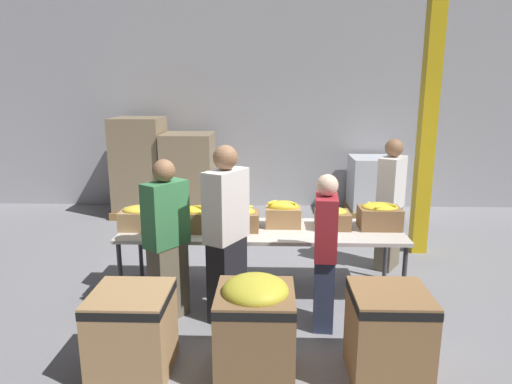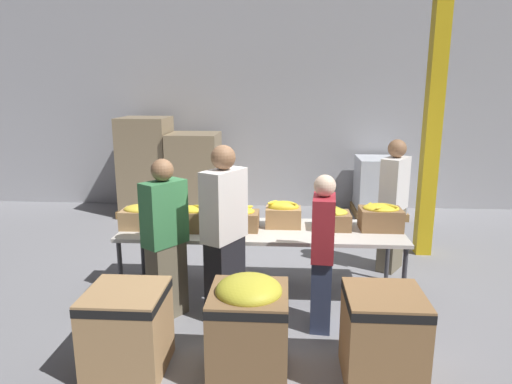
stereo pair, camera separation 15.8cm
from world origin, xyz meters
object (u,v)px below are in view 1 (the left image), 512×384
object	(u,v)px
banana_box_5	(380,215)
pallet_stack_1	(189,176)
pallet_stack_0	(140,167)
banana_box_4	(333,218)
banana_box_3	(283,214)
volunteer_0	(167,242)
donation_bin_0	(132,329)
sorting_table	(262,233)
volunteer_3	(227,236)
volunteer_1	(325,253)
banana_box_0	(142,217)
support_pillar	(429,110)
banana_box_2	(238,218)
donation_bin_1	(255,324)
volunteer_2	(390,205)
pallet_stack_2	(373,186)
banana_box_1	(191,219)
donation_bin_2	(388,332)

from	to	relation	value
banana_box_5	pallet_stack_1	xyz separation A→B (m)	(-2.70, 3.05, -0.16)
pallet_stack_0	pallet_stack_1	size ratio (longest dim) A/B	1.18
banana_box_4	banana_box_5	xyz separation A→B (m)	(0.52, 0.00, 0.03)
banana_box_3	banana_box_5	distance (m)	1.08
volunteer_0	pallet_stack_0	distance (m)	4.06
banana_box_4	donation_bin_0	size ratio (longest dim) A/B	0.53
sorting_table	volunteer_3	size ratio (longest dim) A/B	1.76
volunteer_1	pallet_stack_1	distance (m)	4.37
banana_box_0	volunteer_1	bearing A→B (deg)	-20.47
banana_box_5	support_pillar	bearing A→B (deg)	55.77
volunteer_0	volunteer_3	world-z (taller)	volunteer_3
banana_box_2	pallet_stack_1	size ratio (longest dim) A/B	0.31
volunteer_0	volunteer_1	size ratio (longest dim) A/B	1.07
banana_box_0	banana_box_3	world-z (taller)	banana_box_3
banana_box_3	pallet_stack_1	world-z (taller)	pallet_stack_1
banana_box_3	donation_bin_0	world-z (taller)	banana_box_3
banana_box_2	volunteer_0	bearing A→B (deg)	-137.74
donation_bin_1	support_pillar	xyz separation A→B (m)	(2.23, 2.94, 1.55)
banana_box_3	donation_bin_0	size ratio (longest dim) A/B	0.56
banana_box_3	volunteer_3	distance (m)	0.94
volunteer_1	pallet_stack_1	size ratio (longest dim) A/B	1.02
sorting_table	support_pillar	xyz separation A→B (m)	(2.21, 1.38, 1.29)
volunteer_3	volunteer_2	bearing A→B (deg)	-25.07
donation_bin_0	banana_box_4	bearing A→B (deg)	41.88
volunteer_1	volunteer_2	distance (m)	1.83
banana_box_0	pallet_stack_2	distance (m)	4.74
sorting_table	volunteer_1	bearing A→B (deg)	-50.80
donation_bin_1	volunteer_3	bearing A→B (deg)	108.78
banana_box_1	banana_box_0	bearing A→B (deg)	172.70
banana_box_0	volunteer_2	bearing A→B (deg)	14.93
sorting_table	pallet_stack_2	bearing A→B (deg)	59.31
banana_box_1	banana_box_4	distance (m)	1.59
volunteer_3	donation_bin_2	world-z (taller)	volunteer_3
banana_box_5	donation_bin_2	distance (m)	1.74
donation_bin_0	pallet_stack_2	bearing A→B (deg)	58.45
volunteer_1	donation_bin_2	size ratio (longest dim) A/B	2.05
volunteer_3	support_pillar	size ratio (longest dim) A/B	0.44
support_pillar	pallet_stack_2	xyz separation A→B (m)	(-0.23, 1.95, -1.48)
banana_box_5	pallet_stack_1	world-z (taller)	pallet_stack_1
banana_box_0	banana_box_2	world-z (taller)	banana_box_2
sorting_table	donation_bin_2	distance (m)	1.90
sorting_table	donation_bin_2	bearing A→B (deg)	-56.11
banana_box_2	donation_bin_0	world-z (taller)	banana_box_2
banana_box_1	support_pillar	size ratio (longest dim) A/B	0.11
volunteer_3	support_pillar	world-z (taller)	support_pillar
volunteer_1	donation_bin_0	world-z (taller)	volunteer_1
volunteer_0	pallet_stack_0	world-z (taller)	pallet_stack_0
pallet_stack_2	banana_box_4	bearing A→B (deg)	-109.87
support_pillar	banana_box_1	bearing A→B (deg)	-153.61
banana_box_3	support_pillar	xyz separation A→B (m)	(1.97, 1.28, 1.10)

